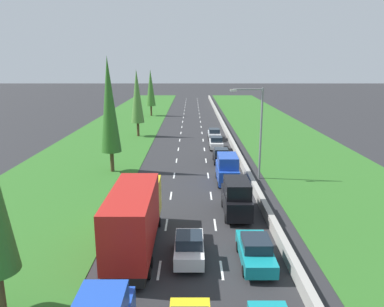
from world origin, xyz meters
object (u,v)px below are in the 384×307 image
Objects in this scene: black_van_right_lane at (235,197)px; red_box_truck_left_lane at (133,218)px; silver_sedan_right_lane at (212,134)px; street_light_mast at (256,127)px; white_hatchback_right_lane at (214,143)px; poplar_tree_third at (135,96)px; poplar_tree_fourth at (149,88)px; teal_sedan_right_lane at (254,251)px; poplar_tree_second at (107,105)px; white_hatchback_centre_lane at (188,247)px; black_hatchback_right_lane at (219,156)px; blue_van_right_lane at (225,169)px.

black_van_right_lane is 0.52× the size of red_box_truck_left_lane.
street_light_mast is at bearing -81.29° from silver_sedan_right_lane.
white_hatchback_right_lane reaches higher than silver_sedan_right_lane.
silver_sedan_right_lane is 13.26m from poplar_tree_third.
silver_sedan_right_lane is 0.45× the size of poplar_tree_fourth.
poplar_tree_second is at bearing 122.87° from teal_sedan_right_lane.
red_box_truck_left_lane is at bearing 167.78° from teal_sedan_right_lane.
poplar_tree_second reaches higher than red_box_truck_left_lane.
poplar_tree_second reaches higher than black_van_right_lane.
street_light_mast is at bearing -71.41° from poplar_tree_fourth.
white_hatchback_centre_lane is at bearing 174.06° from teal_sedan_right_lane.
poplar_tree_fourth is (-12.27, 39.43, 5.22)m from black_hatchback_right_lane.
blue_van_right_lane is (0.02, 7.72, 0.00)m from black_van_right_lane.
black_van_right_lane reaches higher than teal_sedan_right_lane.
poplar_tree_fourth is at bearing 107.29° from black_hatchback_right_lane.
black_hatchback_right_lane is 0.87× the size of silver_sedan_right_lane.
poplar_tree_third is (-11.85, 31.36, 4.85)m from black_van_right_lane.
black_hatchback_right_lane is 8.08m from street_light_mast.
poplar_tree_second reaches higher than poplar_tree_third.
teal_sedan_right_lane is 0.92× the size of blue_van_right_lane.
white_hatchback_centre_lane is at bearing -95.64° from silver_sedan_right_lane.
poplar_tree_third reaches higher than red_box_truck_left_lane.
street_light_mast is (3.03, 9.25, 3.83)m from black_van_right_lane.
poplar_tree_fourth is at bearing 102.63° from black_van_right_lane.
black_hatchback_right_lane is (6.81, 20.86, -1.35)m from red_box_truck_left_lane.
poplar_tree_fourth is at bearing 95.18° from red_box_truck_left_lane.
white_hatchback_right_lane is 35.00m from poplar_tree_fourth.
white_hatchback_right_lane is (-0.12, 22.33, -0.56)m from black_van_right_lane.
white_hatchback_right_lane and white_hatchback_centre_lane have the same top height.
black_hatchback_right_lane is 0.32× the size of poplar_tree_second.
teal_sedan_right_lane is 40.69m from poplar_tree_third.
poplar_tree_fourth is at bearing 108.59° from street_light_mast.
street_light_mast reaches higher than blue_van_right_lane.
black_van_right_lane is 1.26× the size of white_hatchback_right_lane.
white_hatchback_centre_lane is at bearing -81.89° from poplar_tree_fourth.
black_van_right_lane is (-0.29, 7.09, 0.59)m from teal_sedan_right_lane.
black_hatchback_right_lane is at bearing -89.05° from white_hatchback_right_lane.
white_hatchback_centre_lane is at bearing -65.63° from poplar_tree_second.
poplar_tree_third is (-5.04, 36.92, 4.07)m from red_box_truck_left_lane.
red_box_truck_left_lane is 2.41× the size of black_hatchback_right_lane.
teal_sedan_right_lane is 1.15× the size of white_hatchback_right_lane.
poplar_tree_fourth reaches higher than street_light_mast.
poplar_tree_second is (-11.84, -17.28, 6.25)m from silver_sedan_right_lane.
white_hatchback_centre_lane is (-3.53, -14.42, -0.56)m from blue_van_right_lane.
poplar_tree_third is at bearing 90.04° from poplar_tree_second.
street_light_mast reaches higher than teal_sedan_right_lane.
street_light_mast is (9.83, 14.80, 3.05)m from red_box_truck_left_lane.
red_box_truck_left_lane is at bearing -123.61° from street_light_mast.
street_light_mast is at bearing 80.48° from teal_sedan_right_lane.
teal_sedan_right_lane is 22.40m from black_hatchback_right_lane.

